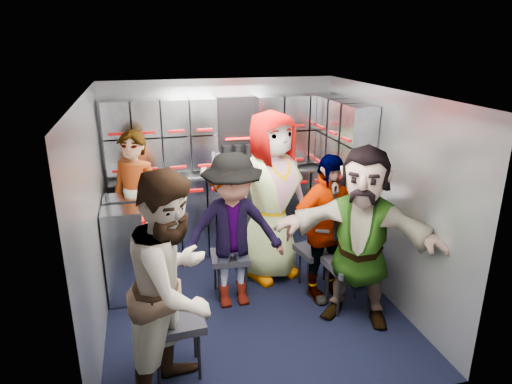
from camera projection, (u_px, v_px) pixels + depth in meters
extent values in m
plane|color=black|center=(251.00, 303.00, 4.63)|extent=(3.00, 3.00, 0.00)
cube|color=#99A0A7|center=(222.00, 165.00, 5.67)|extent=(2.80, 0.04, 2.10)
cube|color=#99A0A7|center=(94.00, 220.00, 3.97)|extent=(0.04, 3.00, 2.10)
cube|color=#99A0A7|center=(384.00, 194.00, 4.62)|extent=(0.04, 3.00, 2.10)
cube|color=silver|center=(250.00, 93.00, 3.95)|extent=(2.80, 3.00, 0.02)
cube|color=#969BA5|center=(226.00, 212.00, 5.66)|extent=(2.68, 0.38, 0.99)
cube|color=#969BA5|center=(126.00, 248.00, 4.71)|extent=(0.38, 0.76, 0.99)
cube|color=#B0B3B8|center=(225.00, 172.00, 5.49)|extent=(2.68, 0.42, 0.03)
cube|color=#969BA5|center=(223.00, 132.00, 5.39)|extent=(2.68, 0.28, 0.82)
cube|color=#969BA5|center=(344.00, 138.00, 5.08)|extent=(0.28, 1.00, 0.82)
cube|color=#969BA5|center=(342.00, 223.00, 5.31)|extent=(0.28, 1.20, 1.00)
cube|color=#920406|center=(229.00, 188.00, 5.35)|extent=(2.60, 0.02, 0.03)
cube|color=black|center=(175.00, 321.00, 3.55)|extent=(0.45, 0.43, 0.07)
cylinder|color=black|center=(158.00, 362.00, 3.47)|extent=(0.03, 0.03, 0.45)
cylinder|color=black|center=(199.00, 355.00, 3.54)|extent=(0.03, 0.03, 0.45)
cylinder|color=black|center=(156.00, 340.00, 3.71)|extent=(0.03, 0.03, 0.45)
cylinder|color=black|center=(195.00, 334.00, 3.78)|extent=(0.03, 0.03, 0.45)
cube|color=black|center=(230.00, 257.00, 4.67)|extent=(0.41, 0.39, 0.06)
cylinder|color=black|center=(219.00, 284.00, 4.60)|extent=(0.02, 0.02, 0.41)
cylinder|color=black|center=(246.00, 280.00, 4.66)|extent=(0.02, 0.02, 0.41)
cylinder|color=black|center=(215.00, 272.00, 4.82)|extent=(0.02, 0.02, 0.41)
cylinder|color=black|center=(241.00, 269.00, 4.89)|extent=(0.02, 0.02, 0.41)
cube|color=black|center=(266.00, 235.00, 5.24)|extent=(0.47, 0.46, 0.06)
cylinder|color=black|center=(258.00, 257.00, 5.17)|extent=(0.02, 0.02, 0.38)
cylinder|color=black|center=(280.00, 255.00, 5.23)|extent=(0.02, 0.02, 0.38)
cylinder|color=black|center=(253.00, 249.00, 5.38)|extent=(0.02, 0.02, 0.38)
cylinder|color=black|center=(275.00, 246.00, 5.44)|extent=(0.02, 0.02, 0.38)
cube|color=black|center=(317.00, 250.00, 4.79)|extent=(0.45, 0.43, 0.06)
cylinder|color=black|center=(308.00, 277.00, 4.71)|extent=(0.03, 0.03, 0.42)
cylinder|color=black|center=(334.00, 274.00, 4.78)|extent=(0.03, 0.03, 0.42)
cylinder|color=black|center=(300.00, 266.00, 4.94)|extent=(0.03, 0.03, 0.42)
cylinder|color=black|center=(325.00, 263.00, 5.01)|extent=(0.03, 0.03, 0.42)
cube|color=black|center=(349.00, 265.00, 4.42)|extent=(0.47, 0.45, 0.07)
cylinder|color=black|center=(339.00, 296.00, 4.34)|extent=(0.03, 0.03, 0.44)
cylinder|color=black|center=(368.00, 292.00, 4.42)|extent=(0.03, 0.03, 0.44)
cylinder|color=black|center=(328.00, 282.00, 4.59)|extent=(0.03, 0.03, 0.44)
cylinder|color=black|center=(356.00, 278.00, 4.66)|extent=(0.03, 0.03, 0.44)
imported|color=black|center=(137.00, 206.00, 4.94)|extent=(0.72, 0.65, 1.65)
imported|color=black|center=(174.00, 287.00, 3.25)|extent=(1.01, 1.07, 1.75)
imported|color=black|center=(233.00, 232.00, 4.39)|extent=(1.02, 0.60, 1.57)
imported|color=black|center=(271.00, 197.00, 4.90)|extent=(1.05, 0.85, 1.86)
imported|color=black|center=(325.00, 229.00, 4.52)|extent=(0.95, 0.56, 1.52)
imported|color=black|center=(361.00, 237.00, 4.13)|extent=(1.59, 1.28, 1.69)
cylinder|color=white|center=(217.00, 163.00, 5.37)|extent=(0.07, 0.07, 0.24)
cylinder|color=white|center=(213.00, 162.00, 5.36)|extent=(0.07, 0.07, 0.27)
cylinder|color=white|center=(254.00, 161.00, 5.48)|extent=(0.07, 0.07, 0.23)
cylinder|color=#C9B68E|center=(203.00, 170.00, 5.35)|extent=(0.08, 0.08, 0.09)
cylinder|color=#C9B68E|center=(277.00, 165.00, 5.56)|extent=(0.07, 0.07, 0.10)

